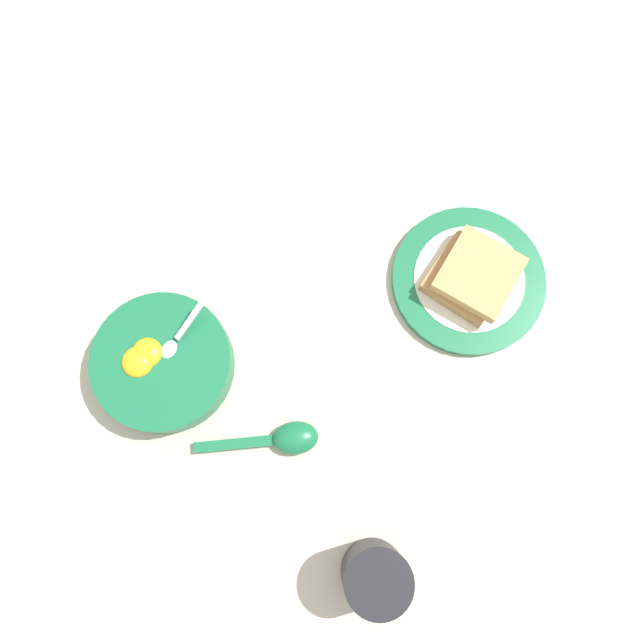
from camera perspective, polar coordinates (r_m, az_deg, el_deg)
The scene contains 6 objects.
ground_plane at distance 0.80m, azimuth -2.78°, elevation -4.30°, with size 3.00×3.00×0.00m, color beige.
egg_bowl at distance 0.80m, azimuth -14.19°, elevation -3.82°, with size 0.17×0.17×0.08m.
toast_plate at distance 0.84m, azimuth 13.41°, elevation 3.57°, with size 0.20×0.20×0.01m.
toast_sandwich at distance 0.82m, azimuth 13.84°, elevation 3.92°, with size 0.10×0.10×0.04m.
soup_spoon at distance 0.78m, azimuth -3.40°, elevation -10.81°, with size 0.11×0.14×0.03m.
drinking_cup at distance 0.76m, azimuth 5.11°, elevation -22.40°, with size 0.08×0.08×0.09m.
Camera 1 is at (0.09, 0.10, 0.79)m, focal length 35.00 mm.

